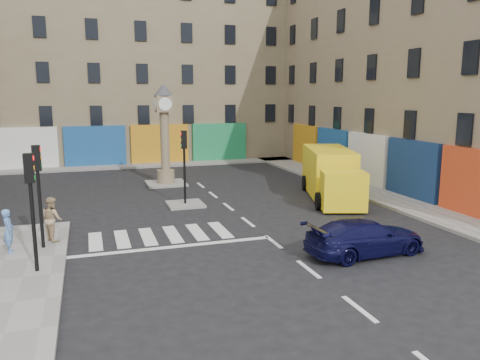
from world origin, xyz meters
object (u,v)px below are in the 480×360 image
traffic_light_left_far (38,180)px  pedestrian_tan (52,219)px  clock_pillar (164,128)px  yellow_van (331,174)px  traffic_light_left_near (31,194)px  navy_sedan (365,237)px  traffic_light_island (184,155)px  pedestrian_blue (9,231)px

traffic_light_left_far → pedestrian_tan: bearing=69.2°
clock_pillar → yellow_van: 10.60m
traffic_light_left_near → navy_sedan: traffic_light_left_near is taller
navy_sedan → yellow_van: bearing=-25.8°
traffic_light_left_far → yellow_van: (14.24, 4.74, -1.32)m
yellow_van → traffic_light_left_near: bearing=-135.3°
pedestrian_tan → navy_sedan: bearing=-142.2°
traffic_light_left_near → clock_pillar: 15.19m
traffic_light_left_far → navy_sedan: size_ratio=0.84×
traffic_light_left_far → pedestrian_tan: 1.84m
traffic_light_island → yellow_van: 8.07m
clock_pillar → pedestrian_blue: size_ratio=3.93×
traffic_light_island → yellow_van: (7.94, -0.66, -1.29)m
traffic_light_left_near → pedestrian_blue: (-1.05, 2.18, -1.69)m
traffic_light_island → pedestrian_blue: (-7.35, -5.62, -1.66)m
pedestrian_blue → pedestrian_tan: size_ratio=0.93×
traffic_light_island → navy_sedan: (4.55, -9.29, -1.95)m
navy_sedan → pedestrian_tan: bearing=61.7°
traffic_light_left_far → yellow_van: traffic_light_left_far is taller
pedestrian_tan → pedestrian_blue: bearing=98.5°
clock_pillar → navy_sedan: 16.21m
traffic_light_left_near → traffic_light_island: bearing=51.1°
traffic_light_left_near → yellow_van: (14.24, 7.14, -1.32)m
navy_sedan → yellow_van: yellow_van is taller
traffic_light_left_near → pedestrian_tan: (0.30, 3.19, -1.64)m
traffic_light_island → pedestrian_tan: bearing=-142.5°
traffic_light_left_near → clock_pillar: bearing=65.5°
traffic_light_left_far → traffic_light_left_near: bearing=-90.0°
traffic_light_left_far → traffic_light_island: bearing=40.6°
clock_pillar → pedestrian_blue: (-7.35, -11.62, -2.62)m
pedestrian_blue → pedestrian_tan: (1.35, 1.01, 0.06)m
traffic_light_island → pedestrian_blue: traffic_light_island is taller
traffic_light_left_near → clock_pillar: (6.30, 13.80, 0.93)m
traffic_light_left_near → traffic_light_left_far: bearing=90.0°
traffic_light_left_near → pedestrian_blue: size_ratio=2.38×
clock_pillar → navy_sedan: (4.55, -15.28, -2.91)m
traffic_light_left_far → pedestrian_blue: bearing=-168.0°
traffic_light_left_near → yellow_van: traffic_light_left_near is taller
traffic_light_left_near → pedestrian_blue: traffic_light_left_near is taller
traffic_light_island → navy_sedan: bearing=-63.9°
traffic_light_left_far → clock_pillar: bearing=61.1°
traffic_light_left_far → navy_sedan: (10.85, -3.89, -1.98)m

